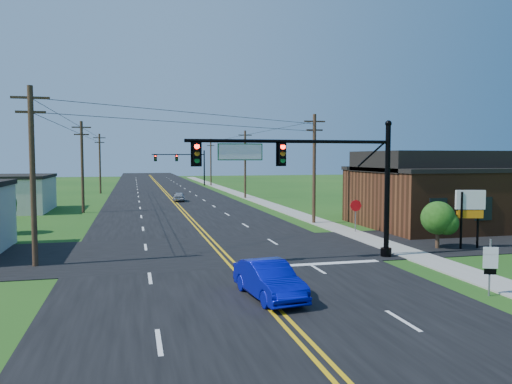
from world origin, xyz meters
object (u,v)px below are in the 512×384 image
object	(u,v)px
signal_mast_far	(182,162)
route_sign	(490,263)
stop_sign	(356,209)
signal_mast_main	(310,171)
blue_car	(269,281)

from	to	relation	value
signal_mast_far	route_sign	bearing A→B (deg)	-86.77
route_sign	stop_sign	size ratio (longest dim) A/B	0.94
signal_mast_main	stop_sign	distance (m)	11.29
blue_car	signal_mast_main	bearing A→B (deg)	50.17
route_sign	stop_sign	xyz separation A→B (m)	(2.05, 16.61, 0.41)
signal_mast_main	signal_mast_far	xyz separation A→B (m)	(0.10, 72.00, -0.20)
stop_sign	signal_mast_far	bearing A→B (deg)	102.49
signal_mast_main	route_sign	size ratio (longest dim) A/B	4.98
signal_mast_main	signal_mast_far	world-z (taller)	same
signal_mast_far	blue_car	size ratio (longest dim) A/B	2.55
blue_car	stop_sign	distance (m)	18.31
stop_sign	route_sign	bearing A→B (deg)	-90.45
blue_car	route_sign	xyz separation A→B (m)	(8.57, -1.73, 0.61)
blue_car	route_sign	distance (m)	8.76
blue_car	signal_mast_far	bearing A→B (deg)	79.35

